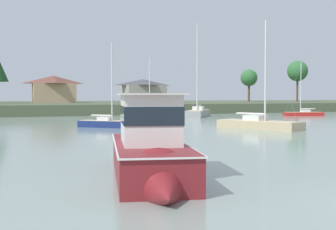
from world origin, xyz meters
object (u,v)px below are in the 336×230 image
(sailboat_sand, at_px, (259,126))
(cruiser_maroon, at_px, (151,158))
(sailboat_navy, at_px, (108,125))
(sailboat_grey, at_px, (198,115))
(sailboat_red, at_px, (303,115))

(sailboat_sand, bearing_deg, cruiser_maroon, -131.84)
(cruiser_maroon, height_order, sailboat_navy, sailboat_navy)
(sailboat_grey, distance_m, sailboat_red, 17.49)
(cruiser_maroon, bearing_deg, sailboat_grey, 62.28)
(sailboat_red, height_order, cruiser_maroon, sailboat_red)
(sailboat_red, distance_m, sailboat_sand, 30.61)
(sailboat_red, relative_size, cruiser_maroon, 0.89)
(sailboat_red, bearing_deg, cruiser_maroon, -134.45)
(cruiser_maroon, bearing_deg, sailboat_navy, 79.37)
(sailboat_red, distance_m, cruiser_maroon, 57.96)
(sailboat_sand, height_order, sailboat_navy, sailboat_sand)
(sailboat_grey, height_order, sailboat_red, sailboat_grey)
(sailboat_sand, bearing_deg, sailboat_red, 43.21)
(sailboat_navy, bearing_deg, sailboat_grey, 43.11)
(sailboat_red, height_order, sailboat_sand, sailboat_sand)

